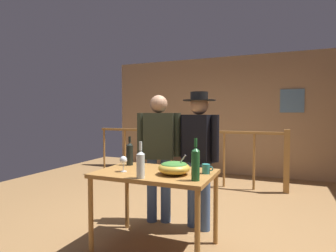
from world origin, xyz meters
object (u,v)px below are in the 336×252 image
(salad_bowl, at_px, (174,167))
(person_standing_right, at_px, (199,148))
(wine_bottle_green, at_px, (196,163))
(mug_teal, at_px, (206,169))
(framed_picture, at_px, (292,101))
(wine_bottle_dark, at_px, (130,153))
(person_standing_left, at_px, (159,147))
(tv_console, at_px, (189,164))
(wine_glass, at_px, (123,161))
(serving_table, at_px, (156,180))
(wine_bottle_clear, at_px, (141,164))
(flat_screen_tv, at_px, (189,145))
(stair_railing, at_px, (209,149))

(salad_bowl, distance_m, person_standing_right, 0.73)
(wine_bottle_green, height_order, mug_teal, wine_bottle_green)
(framed_picture, xyz_separation_m, wine_bottle_dark, (-1.82, -3.68, -0.73))
(person_standing_left, relative_size, person_standing_right, 0.99)
(tv_console, bearing_deg, wine_glass, -82.16)
(serving_table, distance_m, wine_bottle_clear, 0.39)
(tv_console, bearing_deg, flat_screen_tv, -90.00)
(tv_console, relative_size, salad_bowl, 2.85)
(person_standing_right, bearing_deg, tv_console, -52.01)
(wine_glass, bearing_deg, flat_screen_tv, 97.91)
(wine_glass, height_order, person_standing_left, person_standing_left)
(stair_railing, xyz_separation_m, serving_table, (0.12, -2.71, 0.01))
(wine_bottle_green, bearing_deg, salad_bowl, 149.18)
(salad_bowl, bearing_deg, wine_bottle_green, -30.82)
(flat_screen_tv, xyz_separation_m, wine_bottle_green, (1.31, -3.77, 0.29))
(person_standing_right, bearing_deg, flat_screen_tv, -51.81)
(framed_picture, xyz_separation_m, wine_bottle_green, (-0.90, -4.09, -0.71))
(tv_console, xyz_separation_m, person_standing_right, (1.08, -2.92, 0.77))
(stair_railing, bearing_deg, wine_bottle_green, -78.23)
(wine_bottle_clear, bearing_deg, wine_bottle_dark, 128.97)
(wine_bottle_green, xyz_separation_m, mug_teal, (0.02, 0.31, -0.11))
(salad_bowl, bearing_deg, person_standing_left, 124.39)
(serving_table, relative_size, mug_teal, 10.44)
(serving_table, bearing_deg, framed_picture, 70.27)
(stair_railing, height_order, salad_bowl, stair_railing)
(stair_railing, distance_m, person_standing_left, 2.06)
(framed_picture, distance_m, stair_railing, 2.14)
(wine_bottle_green, bearing_deg, flat_screen_tv, 109.13)
(stair_railing, height_order, wine_glass, stair_railing)
(tv_console, relative_size, person_standing_right, 0.54)
(wine_bottle_clear, relative_size, mug_teal, 3.01)
(stair_railing, distance_m, wine_bottle_clear, 3.05)
(salad_bowl, bearing_deg, stair_railing, 97.07)
(serving_table, height_order, person_standing_right, person_standing_right)
(wine_bottle_dark, relative_size, mug_teal, 2.96)
(flat_screen_tv, relative_size, person_standing_right, 0.29)
(tv_console, xyz_separation_m, salad_bowl, (1.04, -3.64, 0.66))
(tv_console, relative_size, wine_bottle_clear, 2.63)
(person_standing_right, bearing_deg, framed_picture, -91.66)
(tv_console, xyz_separation_m, wine_glass, (0.51, -3.72, 0.70))
(framed_picture, relative_size, person_standing_right, 0.30)
(wine_glass, relative_size, wine_bottle_dark, 0.48)
(wine_glass, distance_m, mug_teal, 0.85)
(stair_railing, relative_size, salad_bowl, 12.55)
(flat_screen_tv, height_order, person_standing_right, person_standing_right)
(tv_console, bearing_deg, framed_picture, 7.48)
(wine_bottle_green, bearing_deg, person_standing_left, 130.80)
(wine_glass, height_order, wine_bottle_green, wine_bottle_green)
(tv_console, xyz_separation_m, serving_table, (0.82, -3.59, 0.50))
(stair_railing, height_order, wine_bottle_clear, wine_bottle_clear)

